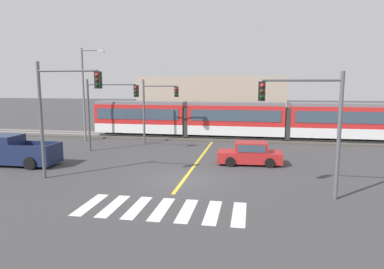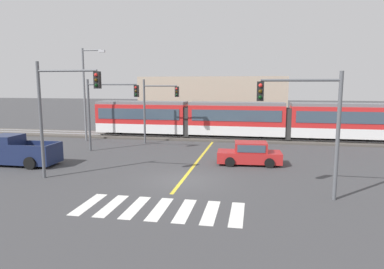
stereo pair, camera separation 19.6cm
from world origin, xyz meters
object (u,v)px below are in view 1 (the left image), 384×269
at_px(pickup_truck, 16,152).
at_px(traffic_light_mid_left, 106,103).
at_px(sedan_crossing, 250,154).
at_px(street_lamp_west, 85,89).
at_px(traffic_light_far_left, 156,102).
at_px(traffic_light_near_left, 60,103).
at_px(light_rail_tram, 236,118).
at_px(traffic_light_near_right, 311,115).

bearing_deg(pickup_truck, traffic_light_mid_left, 52.89).
distance_m(sedan_crossing, traffic_light_mid_left, 11.84).
distance_m(pickup_truck, street_lamp_west, 10.73).
distance_m(traffic_light_mid_left, traffic_light_far_left, 5.05).
bearing_deg(traffic_light_near_left, sedan_crossing, 28.53).
bearing_deg(light_rail_tram, pickup_truck, -135.84).
bearing_deg(traffic_light_far_left, traffic_light_near_right, -49.20).
height_order(pickup_truck, traffic_light_near_left, traffic_light_near_left).
relative_size(light_rail_tram, traffic_light_far_left, 4.88).
xyz_separation_m(sedan_crossing, pickup_truck, (-15.22, -3.01, 0.14)).
bearing_deg(sedan_crossing, traffic_light_far_left, 142.10).
bearing_deg(traffic_light_near_left, light_rail_tram, 61.16).
xyz_separation_m(light_rail_tram, traffic_light_near_right, (4.30, -16.72, 1.87)).
bearing_deg(traffic_light_mid_left, pickup_truck, -127.11).
bearing_deg(pickup_truck, traffic_light_near_left, -27.36).
height_order(sedan_crossing, traffic_light_far_left, traffic_light_far_left).
xyz_separation_m(traffic_light_mid_left, traffic_light_near_left, (0.92, -7.91, 0.45)).
bearing_deg(traffic_light_far_left, street_lamp_west, 176.70).
bearing_deg(traffic_light_far_left, sedan_crossing, -37.90).
bearing_deg(pickup_truck, traffic_light_far_left, 54.48).
height_order(sedan_crossing, street_lamp_west, street_lamp_west).
relative_size(light_rail_tram, traffic_light_mid_left, 4.92).
bearing_deg(traffic_light_far_left, pickup_truck, -125.52).
height_order(light_rail_tram, sedan_crossing, light_rail_tram).
relative_size(traffic_light_near_left, street_lamp_west, 0.76).
bearing_deg(pickup_truck, street_lamp_west, 90.17).
bearing_deg(traffic_light_far_left, traffic_light_mid_left, -123.40).
distance_m(traffic_light_far_left, street_lamp_west, 6.96).
xyz_separation_m(light_rail_tram, traffic_light_near_left, (-8.74, -15.88, 2.23)).
bearing_deg(traffic_light_near_left, traffic_light_mid_left, 96.64).
bearing_deg(street_lamp_west, sedan_crossing, -24.46).
bearing_deg(sedan_crossing, traffic_light_mid_left, 168.23).
height_order(light_rail_tram, traffic_light_far_left, traffic_light_far_left).
xyz_separation_m(light_rail_tram, traffic_light_far_left, (-6.89, -3.76, 1.66)).
distance_m(sedan_crossing, traffic_light_near_left, 12.21).
relative_size(light_rail_tram, traffic_light_near_right, 4.75).
xyz_separation_m(traffic_light_mid_left, traffic_light_near_right, (13.96, -8.75, 0.09)).
distance_m(light_rail_tram, traffic_light_near_right, 17.36).
xyz_separation_m(pickup_truck, traffic_light_near_right, (18.00, -3.41, 3.07)).
bearing_deg(traffic_light_far_left, light_rail_tram, 28.62).
bearing_deg(traffic_light_mid_left, sedan_crossing, -11.77).
height_order(light_rail_tram, pickup_truck, light_rail_tram).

